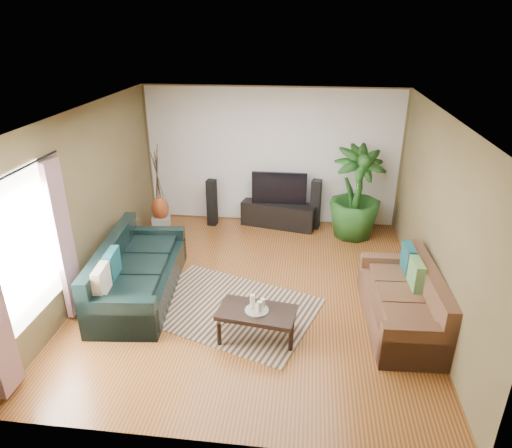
# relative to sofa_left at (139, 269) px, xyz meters

# --- Properties ---
(floor) EXTENTS (5.50, 5.50, 0.00)m
(floor) POSITION_rel_sofa_left_xyz_m (1.70, 0.24, -0.42)
(floor) COLOR #9E5728
(floor) RESTS_ON ground
(ceiling) EXTENTS (5.50, 5.50, 0.00)m
(ceiling) POSITION_rel_sofa_left_xyz_m (1.70, 0.24, 2.28)
(ceiling) COLOR white
(ceiling) RESTS_ON ground
(wall_back) EXTENTS (5.00, 0.00, 5.00)m
(wall_back) POSITION_rel_sofa_left_xyz_m (1.70, 2.99, 0.93)
(wall_back) COLOR brown
(wall_back) RESTS_ON ground
(wall_front) EXTENTS (5.00, 0.00, 5.00)m
(wall_front) POSITION_rel_sofa_left_xyz_m (1.70, -2.51, 0.93)
(wall_front) COLOR brown
(wall_front) RESTS_ON ground
(wall_left) EXTENTS (0.00, 5.50, 5.50)m
(wall_left) POSITION_rel_sofa_left_xyz_m (-0.80, 0.24, 0.92)
(wall_left) COLOR brown
(wall_left) RESTS_ON ground
(wall_right) EXTENTS (0.00, 5.50, 5.50)m
(wall_right) POSITION_rel_sofa_left_xyz_m (4.20, 0.24, 0.92)
(wall_right) COLOR brown
(wall_right) RESTS_ON ground
(backwall_panel) EXTENTS (4.90, 0.00, 4.90)m
(backwall_panel) POSITION_rel_sofa_left_xyz_m (1.70, 2.98, 0.93)
(backwall_panel) COLOR white
(backwall_panel) RESTS_ON ground
(window_pane) EXTENTS (0.00, 1.80, 1.80)m
(window_pane) POSITION_rel_sofa_left_xyz_m (-0.78, -1.36, 0.97)
(window_pane) COLOR white
(window_pane) RESTS_ON ground
(curtain_far) EXTENTS (0.08, 0.35, 2.20)m
(curtain_far) POSITION_rel_sofa_left_xyz_m (-0.73, -0.61, 0.72)
(curtain_far) COLOR gray
(curtain_far) RESTS_ON ground
(curtain_rod) EXTENTS (0.03, 1.90, 0.03)m
(curtain_rod) POSITION_rel_sofa_left_xyz_m (-0.73, -1.36, 1.87)
(curtain_rod) COLOR black
(curtain_rod) RESTS_ON ground
(sofa_left) EXTENTS (1.21, 2.40, 0.85)m
(sofa_left) POSITION_rel_sofa_left_xyz_m (0.00, 0.00, 0.00)
(sofa_left) COLOR black
(sofa_left) RESTS_ON floor
(sofa_right) EXTENTS (0.94, 1.93, 0.85)m
(sofa_right) POSITION_rel_sofa_left_xyz_m (3.74, -0.33, 0.00)
(sofa_right) COLOR brown
(sofa_right) RESTS_ON floor
(area_rug) EXTENTS (2.78, 2.36, 0.01)m
(area_rug) POSITION_rel_sofa_left_xyz_m (1.39, -0.25, -0.42)
(area_rug) COLOR tan
(area_rug) RESTS_ON floor
(coffee_table) EXTENTS (1.05, 0.67, 0.40)m
(coffee_table) POSITION_rel_sofa_left_xyz_m (1.86, -0.82, -0.22)
(coffee_table) COLOR black
(coffee_table) RESTS_ON floor
(candle_tray) EXTENTS (0.31, 0.31, 0.01)m
(candle_tray) POSITION_rel_sofa_left_xyz_m (1.86, -0.82, -0.01)
(candle_tray) COLOR gray
(candle_tray) RESTS_ON coffee_table
(candle_tall) EXTENTS (0.06, 0.06, 0.20)m
(candle_tall) POSITION_rel_sofa_left_xyz_m (1.80, -0.79, 0.09)
(candle_tall) COLOR white
(candle_tall) RESTS_ON candle_tray
(candle_mid) EXTENTS (0.06, 0.06, 0.15)m
(candle_mid) POSITION_rel_sofa_left_xyz_m (1.90, -0.86, 0.07)
(candle_mid) COLOR white
(candle_mid) RESTS_ON candle_tray
(candle_short) EXTENTS (0.06, 0.06, 0.13)m
(candle_short) POSITION_rel_sofa_left_xyz_m (1.93, -0.76, 0.06)
(candle_short) COLOR white
(candle_short) RESTS_ON candle_tray
(tv_stand) EXTENTS (1.52, 0.74, 0.49)m
(tv_stand) POSITION_rel_sofa_left_xyz_m (1.88, 2.74, -0.18)
(tv_stand) COLOR black
(tv_stand) RESTS_ON floor
(television) EXTENTS (1.07, 0.06, 0.63)m
(television) POSITION_rel_sofa_left_xyz_m (1.88, 2.74, 0.38)
(television) COLOR black
(television) RESTS_ON tv_stand
(speaker_left) EXTENTS (0.20, 0.21, 0.94)m
(speaker_left) POSITION_rel_sofa_left_xyz_m (0.55, 2.65, 0.05)
(speaker_left) COLOR black
(speaker_left) RESTS_ON floor
(speaker_right) EXTENTS (0.22, 0.23, 0.99)m
(speaker_right) POSITION_rel_sofa_left_xyz_m (2.60, 2.74, 0.07)
(speaker_right) COLOR black
(speaker_right) RESTS_ON floor
(potted_plant) EXTENTS (1.22, 1.22, 1.74)m
(potted_plant) POSITION_rel_sofa_left_xyz_m (3.33, 2.45, 0.44)
(potted_plant) COLOR #1E4C19
(potted_plant) RESTS_ON floor
(plant_pot) EXTENTS (0.32, 0.32, 0.25)m
(plant_pot) POSITION_rel_sofa_left_xyz_m (3.33, 2.45, -0.30)
(plant_pot) COLOR black
(plant_pot) RESTS_ON floor
(pedestal) EXTENTS (0.45, 0.45, 0.36)m
(pedestal) POSITION_rel_sofa_left_xyz_m (-0.34, 2.11, -0.25)
(pedestal) COLOR gray
(pedestal) RESTS_ON floor
(vase) EXTENTS (0.33, 0.33, 0.46)m
(vase) POSITION_rel_sofa_left_xyz_m (-0.34, 2.11, 0.10)
(vase) COLOR #933E1A
(vase) RESTS_ON pedestal
(side_table) EXTENTS (0.51, 0.51, 0.49)m
(side_table) POSITION_rel_sofa_left_xyz_m (-0.50, 1.06, -0.18)
(side_table) COLOR brown
(side_table) RESTS_ON floor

